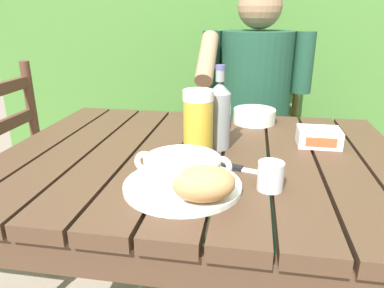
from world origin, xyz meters
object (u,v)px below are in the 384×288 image
at_px(beer_glass, 198,123).
at_px(water_glass_small, 270,176).
at_px(soup_bowl, 182,170).
at_px(bread_roll, 204,184).
at_px(chair_near_diner, 251,143).
at_px(beer_bottle, 219,114).
at_px(person_eating, 254,101).
at_px(butter_tub, 319,137).
at_px(diner_bowl, 254,116).
at_px(serving_plate, 183,185).
at_px(table_knife, 241,169).

relative_size(beer_glass, water_glass_small, 2.80).
xyz_separation_m(soup_bowl, beer_glass, (0.00, 0.20, 0.05)).
relative_size(bread_roll, water_glass_small, 2.29).
relative_size(chair_near_diner, soup_bowl, 4.02).
bearing_deg(chair_near_diner, beer_bottle, -97.13).
height_order(chair_near_diner, person_eating, person_eating).
xyz_separation_m(bread_roll, water_glass_small, (0.14, 0.09, -0.01)).
height_order(beer_glass, water_glass_small, beer_glass).
bearing_deg(soup_bowl, butter_tub, 44.48).
bearing_deg(chair_near_diner, water_glass_small, -88.00).
relative_size(person_eating, diner_bowl, 8.27).
bearing_deg(water_glass_small, bread_roll, -146.21).
relative_size(person_eating, water_glass_small, 18.88).
distance_m(person_eating, serving_plate, 0.91).
relative_size(beer_bottle, water_glass_small, 3.68).
bearing_deg(beer_glass, bread_roll, -78.92).
bearing_deg(person_eating, butter_tub, -70.69).
bearing_deg(soup_bowl, serving_plate, 91.79).
distance_m(bread_roll, beer_glass, 0.28).
bearing_deg(person_eating, chair_near_diner, 89.18).
distance_m(serving_plate, beer_bottle, 0.29).
distance_m(bread_roll, butter_tub, 0.50).
xyz_separation_m(person_eating, bread_roll, (-0.10, -0.96, 0.05)).
bearing_deg(soup_bowl, chair_near_diner, 81.79).
bearing_deg(serving_plate, diner_bowl, 74.00).
distance_m(person_eating, bread_roll, 0.97).
height_order(beer_bottle, water_glass_small, beer_bottle).
bearing_deg(serving_plate, butter_tub, 44.48).
relative_size(serving_plate, beer_bottle, 1.11).
xyz_separation_m(person_eating, butter_tub, (0.19, -0.55, 0.02)).
relative_size(bread_roll, beer_bottle, 0.62).
bearing_deg(diner_bowl, table_knife, -93.92).
height_order(chair_near_diner, butter_tub, chair_near_diner).
bearing_deg(person_eating, diner_bowl, -89.53).
distance_m(soup_bowl, bread_roll, 0.09).
distance_m(soup_bowl, butter_tub, 0.49).
height_order(serving_plate, water_glass_small, water_glass_small).
relative_size(soup_bowl, table_knife, 1.48).
distance_m(bread_roll, beer_bottle, 0.34).
bearing_deg(bread_roll, butter_tub, 54.55).
bearing_deg(beer_bottle, table_knife, -64.36).
height_order(beer_bottle, table_knife, beer_bottle).
xyz_separation_m(chair_near_diner, diner_bowl, (0.00, -0.54, 0.29)).
bearing_deg(beer_glass, chair_near_diner, 80.19).
bearing_deg(beer_glass, person_eating, 77.68).
height_order(person_eating, butter_tub, person_eating).
height_order(soup_bowl, butter_tub, soup_bowl).
bearing_deg(beer_bottle, butter_tub, 13.72).
bearing_deg(butter_tub, chair_near_diner, 104.26).
distance_m(bread_roll, water_glass_small, 0.17).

